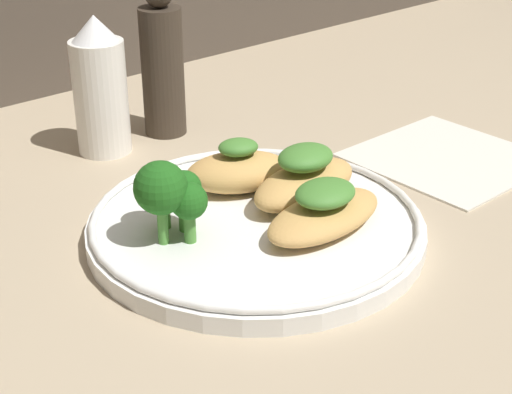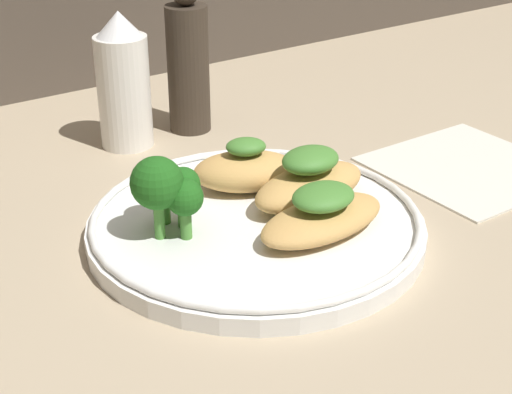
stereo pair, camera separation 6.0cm
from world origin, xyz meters
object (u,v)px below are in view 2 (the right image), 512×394
object	(u,v)px
plate	(256,225)
sauce_bottle	(123,83)
pepper_grinder	(188,63)
broccoli_bunch	(167,186)

from	to	relation	value
plate	sauce_bottle	xyz separation A→B (cm)	(-0.03, 22.19, 5.36)
plate	pepper_grinder	bearing A→B (deg)	72.10
plate	pepper_grinder	distance (cm)	24.09
sauce_bottle	plate	bearing A→B (deg)	-89.93
broccoli_bunch	sauce_bottle	distance (cm)	21.12
broccoli_bunch	pepper_grinder	distance (cm)	24.33
plate	broccoli_bunch	size ratio (longest dim) A/B	4.05
plate	pepper_grinder	size ratio (longest dim) A/B	1.69
pepper_grinder	broccoli_bunch	bearing A→B (deg)	-124.16
sauce_bottle	pepper_grinder	xyz separation A→B (cm)	(7.20, 0.00, 0.68)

